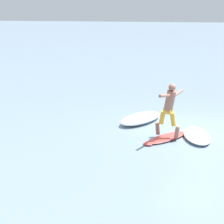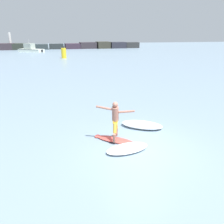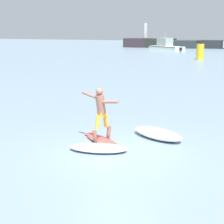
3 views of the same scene
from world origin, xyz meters
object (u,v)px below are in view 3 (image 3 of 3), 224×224
(fishing_boat_near_jetty, at_px, (165,46))
(channel_marker_buoy, at_px, (200,52))
(surfer, at_px, (101,109))
(surfboard, at_px, (101,140))

(fishing_boat_near_jetty, height_order, channel_marker_buoy, fishing_boat_near_jetty)
(channel_marker_buoy, bearing_deg, surfer, -87.91)
(surfboard, distance_m, surfer, 1.05)
(surfboard, relative_size, channel_marker_buoy, 0.80)
(surfboard, xyz_separation_m, channel_marker_buoy, (-1.26, 34.62, 0.90))
(surfer, bearing_deg, channel_marker_buoy, 92.09)
(surfboard, distance_m, channel_marker_buoy, 34.65)
(surfboard, xyz_separation_m, surfer, (0.01, -0.06, 1.05))
(channel_marker_buoy, bearing_deg, fishing_boat_near_jetty, 115.28)
(surfboard, height_order, channel_marker_buoy, channel_marker_buoy)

